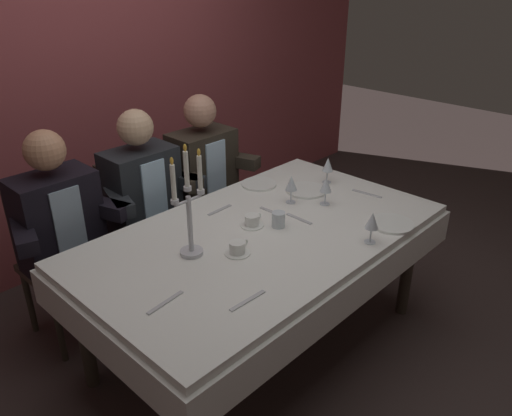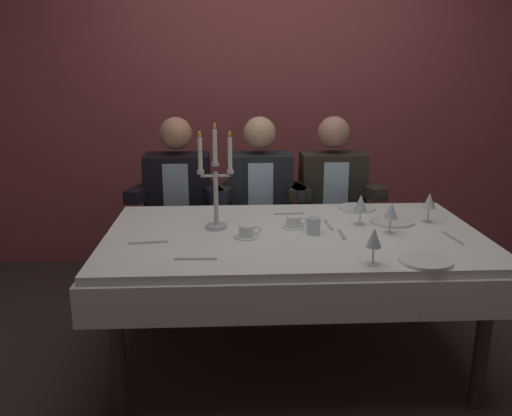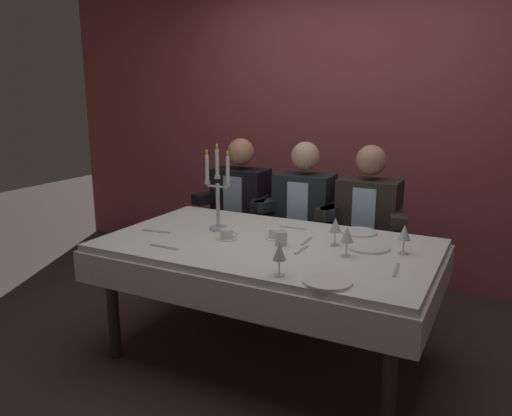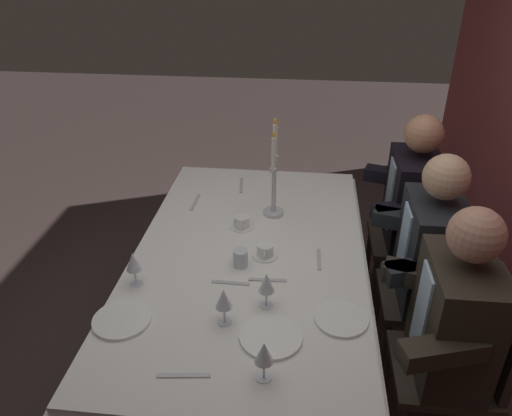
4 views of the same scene
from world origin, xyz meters
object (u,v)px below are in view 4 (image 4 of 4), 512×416
(dinner_plate_0, at_px, (271,337))
(wine_glass_1, at_px, (133,263))
(wine_glass_2, at_px, (267,284))
(wine_glass_3, at_px, (264,354))
(seated_diner_2, at_px, (456,319))
(dinner_plate_1, at_px, (341,319))
(coffee_cup_0, at_px, (242,223))
(candelabra, at_px, (274,178))
(seated_diner_1, at_px, (432,251))
(wine_glass_0, at_px, (224,300))
(water_tumbler_0, at_px, (240,258))
(seated_diner_0, at_px, (414,199))
(dining_table, at_px, (249,274))
(coffee_cup_1, at_px, (265,251))
(dinner_plate_2, at_px, (122,320))

(dinner_plate_0, relative_size, wine_glass_1, 1.48)
(wine_glass_2, bearing_deg, wine_glass_3, 3.81)
(wine_glass_1, xyz_separation_m, seated_diner_2, (0.07, 1.35, -0.12))
(seated_diner_2, bearing_deg, dinner_plate_0, -75.28)
(dinner_plate_0, distance_m, wine_glass_2, 0.22)
(dinner_plate_1, xyz_separation_m, coffee_cup_0, (-0.66, -0.49, 0.02))
(candelabra, relative_size, dinner_plate_1, 2.53)
(wine_glass_1, distance_m, seated_diner_1, 1.41)
(wine_glass_0, distance_m, water_tumbler_0, 0.39)
(dinner_plate_1, relative_size, seated_diner_2, 0.17)
(wine_glass_1, height_order, seated_diner_0, seated_diner_0)
(water_tumbler_0, bearing_deg, wine_glass_0, -1.70)
(candelabra, height_order, seated_diner_0, candelabra)
(wine_glass_3, bearing_deg, wine_glass_2, -176.19)
(dinner_plate_1, xyz_separation_m, water_tumbler_0, (-0.33, -0.45, 0.03))
(dinner_plate_0, height_order, coffee_cup_0, coffee_cup_0)
(wine_glass_2, relative_size, seated_diner_0, 0.13)
(candelabra, xyz_separation_m, seated_diner_2, (0.75, 0.80, -0.22))
(dining_table, height_order, water_tumbler_0, water_tumbler_0)
(dinner_plate_1, relative_size, wine_glass_0, 1.32)
(wine_glass_0, distance_m, coffee_cup_1, 0.50)
(dinner_plate_1, xyz_separation_m, wine_glass_0, (0.06, -0.46, 0.11))
(seated_diner_2, bearing_deg, seated_diner_0, 180.00)
(wine_glass_0, relative_size, water_tumbler_0, 2.00)
(wine_glass_1, relative_size, seated_diner_0, 0.13)
(seated_diner_2, bearing_deg, wine_glass_2, -89.37)
(seated_diner_1, bearing_deg, seated_diner_0, 180.00)
(dinner_plate_0, xyz_separation_m, coffee_cup_0, (-0.79, -0.22, 0.02))
(dining_table, xyz_separation_m, coffee_cup_1, (0.01, 0.08, 0.15))
(water_tumbler_0, height_order, seated_diner_0, seated_diner_0)
(water_tumbler_0, height_order, coffee_cup_0, water_tumbler_0)
(wine_glass_2, xyz_separation_m, wine_glass_3, (0.38, 0.03, 0.00))
(dinner_plate_0, distance_m, dinner_plate_2, 0.60)
(dinner_plate_2, height_order, wine_glass_2, wine_glass_2)
(dinner_plate_2, relative_size, wine_glass_3, 1.42)
(wine_glass_1, bearing_deg, candelabra, 140.95)
(wine_glass_1, relative_size, seated_diner_2, 0.13)
(coffee_cup_1, xyz_separation_m, seated_diner_0, (-0.68, 0.80, -0.03))
(water_tumbler_0, xyz_separation_m, seated_diner_2, (0.26, 0.91, -0.05))
(seated_diner_0, bearing_deg, candelabra, -71.17)
(dining_table, height_order, wine_glass_0, wine_glass_0)
(dinner_plate_1, relative_size, wine_glass_1, 1.32)
(candelabra, relative_size, wine_glass_3, 3.34)
(dinner_plate_2, bearing_deg, seated_diner_2, 96.96)
(coffee_cup_0, height_order, seated_diner_2, seated_diner_2)
(wine_glass_3, bearing_deg, coffee_cup_0, -168.08)
(dinner_plate_2, distance_m, coffee_cup_0, 0.85)
(candelabra, relative_size, coffee_cup_0, 4.15)
(wine_glass_1, bearing_deg, dinner_plate_2, 4.12)
(dining_table, height_order, wine_glass_2, wine_glass_2)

